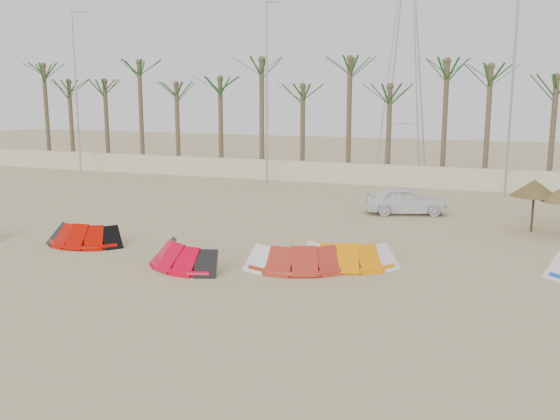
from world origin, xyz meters
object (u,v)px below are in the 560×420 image
at_px(parasol_left, 534,188).
at_px(car, 405,200).
at_px(kite_red_mid, 187,253).
at_px(kite_red_right, 306,255).
at_px(kite_red_left, 88,233).
at_px(kite_orange, 350,253).

height_order(parasol_left, car, parasol_left).
bearing_deg(kite_red_mid, kite_red_right, 16.99).
xyz_separation_m(kite_red_left, kite_red_mid, (4.96, -1.32, 0.00)).
xyz_separation_m(kite_red_right, kite_orange, (1.32, 0.73, -0.00)).
distance_m(kite_red_left, parasol_left, 17.98).
xyz_separation_m(kite_red_left, car, (10.42, 10.10, 0.24)).
distance_m(kite_red_left, kite_orange, 10.10).
height_order(kite_red_left, parasol_left, parasol_left).
bearing_deg(kite_red_mid, kite_red_left, 165.05).
height_order(kite_orange, parasol_left, parasol_left).
distance_m(kite_red_mid, parasol_left, 14.59).
distance_m(kite_red_right, car, 10.39).
distance_m(kite_red_mid, kite_red_right, 3.98).
distance_m(parasol_left, car, 5.99).
height_order(kite_red_mid, kite_orange, same).
bearing_deg(kite_red_right, car, 80.82).
bearing_deg(kite_red_left, parasol_left, 27.04).
relative_size(kite_red_left, kite_red_right, 0.78).
height_order(kite_red_left, kite_red_mid, same).
bearing_deg(parasol_left, kite_red_right, -130.91).
xyz_separation_m(kite_red_mid, car, (5.47, 11.42, 0.24)).
height_order(kite_red_right, car, car).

